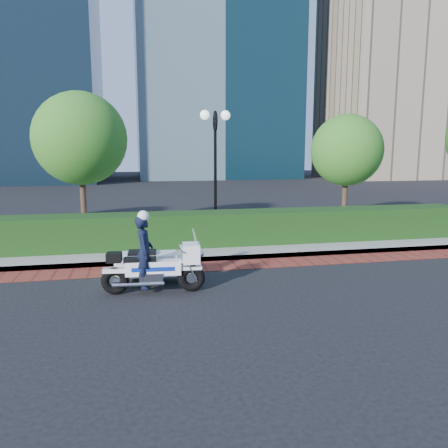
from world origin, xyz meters
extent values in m
plane|color=black|center=(0.00, 0.00, 0.00)|extent=(120.00, 120.00, 0.00)
cube|color=maroon|center=(0.00, 1.50, 0.01)|extent=(60.00, 1.00, 0.01)
cube|color=gray|center=(0.00, 6.00, 0.07)|extent=(60.00, 8.00, 0.15)
cube|color=#173311|center=(0.00, 3.60, 0.65)|extent=(18.00, 1.20, 1.00)
cylinder|color=black|center=(1.00, 5.20, 0.30)|extent=(0.30, 0.30, 0.30)
cylinder|color=black|center=(1.00, 5.20, 2.15)|extent=(0.10, 0.10, 3.70)
cylinder|color=black|center=(1.00, 5.20, 4.00)|extent=(0.04, 0.70, 0.70)
sphere|color=white|center=(0.65, 5.20, 4.20)|extent=(0.32, 0.32, 0.32)
sphere|color=white|center=(1.35, 5.20, 4.20)|extent=(0.32, 0.32, 0.32)
cylinder|color=#332319|center=(-3.50, 6.50, 1.23)|extent=(0.20, 0.20, 2.17)
sphere|color=#28701C|center=(-3.50, 6.50, 3.44)|extent=(3.20, 3.20, 3.20)
cylinder|color=#332319|center=(6.50, 6.50, 1.11)|extent=(0.20, 0.20, 1.92)
sphere|color=#28701C|center=(6.50, 6.50, 3.05)|extent=(2.80, 2.80, 2.80)
cube|color=gray|center=(28.00, 38.00, 14.00)|extent=(14.00, 12.00, 28.00)
torus|color=black|center=(-2.21, -0.35, 0.30)|extent=(0.60, 0.22, 0.59)
torus|color=black|center=(-0.60, -0.47, 0.30)|extent=(0.60, 0.22, 0.59)
cube|color=white|center=(-1.40, -0.41, 0.55)|extent=(1.18, 0.37, 0.30)
cube|color=silver|center=(-1.45, -0.41, 0.34)|extent=(0.52, 0.39, 0.25)
cube|color=white|center=(-0.60, -0.47, 0.85)|extent=(0.39, 0.52, 0.40)
cube|color=silver|center=(-0.51, -0.48, 1.16)|extent=(0.14, 0.45, 0.36)
cube|color=black|center=(-1.67, -0.39, 0.73)|extent=(0.69, 0.32, 0.09)
cube|color=black|center=(-2.21, -0.35, 0.81)|extent=(0.33, 0.31, 0.20)
cube|color=white|center=(-1.52, 0.36, 0.45)|extent=(1.43, 0.73, 0.49)
cube|color=black|center=(-1.61, 0.37, 0.72)|extent=(0.66, 0.49, 0.07)
torus|color=black|center=(-1.58, 0.80, 0.22)|extent=(0.46, 0.18, 0.45)
imported|color=black|center=(-1.58, -0.40, 0.91)|extent=(0.41, 0.59, 1.54)
sphere|color=white|center=(-1.58, -0.40, 1.66)|extent=(0.25, 0.25, 0.25)
camera|label=1|loc=(-1.77, -9.51, 2.97)|focal=35.00mm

